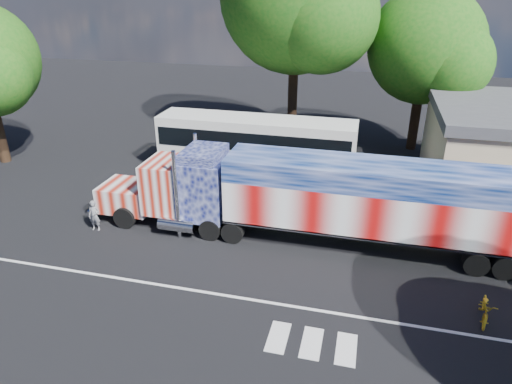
% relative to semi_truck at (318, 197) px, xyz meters
% --- Properties ---
extents(ground, '(100.00, 100.00, 0.00)m').
position_rel_semi_truck_xyz_m(ground, '(-3.18, -2.24, -2.33)').
color(ground, black).
extents(lane_markings, '(30.00, 2.67, 0.01)m').
position_rel_semi_truck_xyz_m(lane_markings, '(-1.47, -6.01, -2.33)').
color(lane_markings, silver).
rests_on(lane_markings, ground).
extents(semi_truck, '(21.26, 3.36, 4.53)m').
position_rel_semi_truck_xyz_m(semi_truck, '(0.00, 0.00, 0.00)').
color(semi_truck, black).
rests_on(semi_truck, ground).
extents(coach_bus, '(12.71, 2.96, 3.70)m').
position_rel_semi_truck_xyz_m(coach_bus, '(-4.96, 7.73, -0.42)').
color(coach_bus, silver).
rests_on(coach_bus, ground).
extents(woman, '(0.63, 0.45, 1.61)m').
position_rel_semi_truck_xyz_m(woman, '(-10.97, -1.72, -1.53)').
color(woman, slate).
rests_on(woman, ground).
extents(bicycle, '(0.95, 1.93, 0.97)m').
position_rel_semi_truck_xyz_m(bicycle, '(6.89, -4.20, -1.85)').
color(bicycle, gold).
rests_on(bicycle, ground).
extents(tree_ne_a, '(8.34, 7.94, 11.43)m').
position_rel_semi_truck_xyz_m(tree_ne_a, '(5.39, 15.30, 5.07)').
color(tree_ne_a, black).
rests_on(tree_ne_a, ground).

